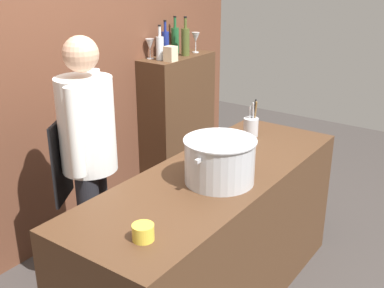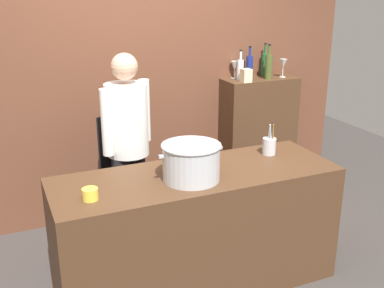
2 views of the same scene
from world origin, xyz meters
The scene contains 14 objects.
brick_back_panel centered at (0.00, 1.40, 1.50)m, with size 4.40×0.10×3.00m, color brown.
prep_counter centered at (0.00, 0.00, 0.45)m, with size 2.03×0.70×0.90m, color #472D1C.
bar_cabinet centered at (1.22, 1.19, 0.63)m, with size 0.76×0.32×1.27m, color #472D1C.
chef centered at (-0.29, 0.74, 0.96)m, with size 0.46×0.41×1.66m.
stockpot_large centered at (-0.08, -0.08, 1.02)m, with size 0.46×0.40×0.25m.
utensil_crock centered at (0.67, 0.13, 0.97)m, with size 0.10×0.10×0.27m.
butter_jar centered at (-0.77, -0.12, 0.94)m, with size 0.10×0.10×0.07m, color yellow.
wine_bottle_green centered at (1.32, 1.29, 1.39)m, with size 0.07×0.07×0.33m.
wine_bottle_clear centered at (0.99, 1.20, 1.37)m, with size 0.07×0.07×0.29m.
wine_bottle_olive centered at (1.28, 1.14, 1.39)m, with size 0.07×0.07×0.34m.
wine_bottle_cobalt centered at (1.12, 1.23, 1.38)m, with size 0.06×0.06×0.32m.
wine_glass_short centered at (0.98, 1.30, 1.38)m, with size 0.08×0.08×0.17m.
wine_glass_tall centered at (1.45, 1.15, 1.40)m, with size 0.07×0.07×0.18m.
spice_tin_cream centered at (1.00, 1.08, 1.33)m, with size 0.09×0.09×0.13m, color beige.
Camera 1 is at (-2.10, -1.33, 2.04)m, focal length 44.12 mm.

